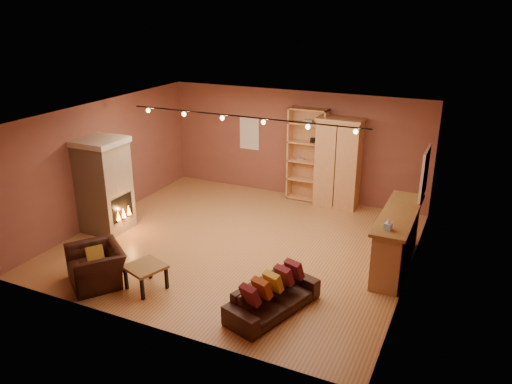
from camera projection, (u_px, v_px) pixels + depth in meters
The scene contains 16 objects.
floor at pixel (240, 243), 10.74m from camera, with size 7.00×7.00×0.00m, color #956134.
ceiling at pixel (238, 114), 9.75m from camera, with size 7.00×7.00×0.00m, color brown.
back_wall at pixel (295, 144), 13.00m from camera, with size 7.00×0.02×2.80m, color brown.
left_wall at pixel (105, 161), 11.62m from camera, with size 0.02×6.50×2.80m, color brown.
right_wall at pixel (414, 209), 8.87m from camera, with size 0.02×6.50×2.80m, color brown.
fireplace at pixel (104, 185), 11.05m from camera, with size 1.01×0.98×2.12m.
back_window at pixel (250, 134), 13.45m from camera, with size 0.56×0.04×0.86m, color silver.
bookcase at pixel (308, 154), 12.79m from camera, with size 0.99×0.38×2.41m.
armoire at pixel (338, 163), 12.35m from camera, with size 1.12×0.64×2.27m.
bar_counter at pixel (396, 239), 9.60m from camera, with size 0.63×2.38×1.14m.
tissue_box at pixel (388, 225), 8.66m from camera, with size 0.15×0.15×0.23m.
right_window at pixel (425, 173), 9.98m from camera, with size 0.05×0.90×1.00m, color silver.
loveseat at pixel (273, 292), 8.24m from camera, with size 1.03×1.82×0.74m.
armchair at pixel (96, 260), 9.07m from camera, with size 1.25×1.17×0.91m.
coffee_table at pixel (145, 269), 8.89m from camera, with size 0.78×0.78×0.47m.
track_rail at pixel (242, 118), 9.96m from camera, with size 5.20×0.09×0.13m.
Camera 1 is at (4.39, -8.61, 4.82)m, focal length 35.00 mm.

